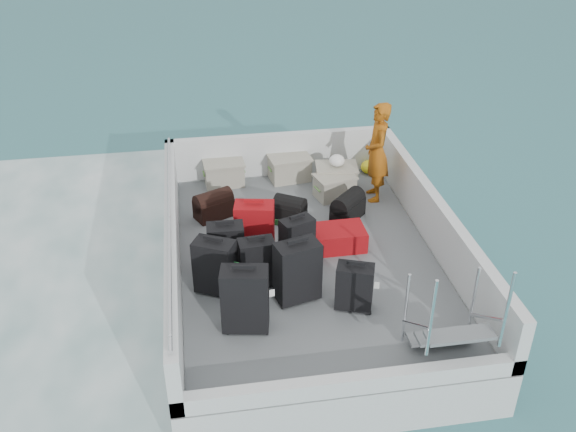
# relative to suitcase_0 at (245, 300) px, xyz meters

# --- Properties ---
(ground) EXTENTS (160.00, 160.00, 0.00)m
(ground) POSITION_rel_suitcase_0_xyz_m (0.95, 1.31, -1.02)
(ground) COLOR #185057
(ground) RESTS_ON ground
(ferry_hull) EXTENTS (3.60, 5.00, 0.60)m
(ferry_hull) POSITION_rel_suitcase_0_xyz_m (0.95, 1.31, -0.72)
(ferry_hull) COLOR silver
(ferry_hull) RESTS_ON ground
(deck) EXTENTS (3.30, 4.70, 0.02)m
(deck) POSITION_rel_suitcase_0_xyz_m (0.95, 1.31, -0.41)
(deck) COLOR slate
(deck) RESTS_ON ferry_hull
(deck_fittings) EXTENTS (3.60, 5.00, 0.90)m
(deck_fittings) POSITION_rel_suitcase_0_xyz_m (1.30, 0.99, -0.02)
(deck_fittings) COLOR silver
(deck_fittings) RESTS_ON deck
(suitcase_0) EXTENTS (0.56, 0.38, 0.79)m
(suitcase_0) POSITION_rel_suitcase_0_xyz_m (0.00, 0.00, 0.00)
(suitcase_0) COLOR black
(suitcase_0) RESTS_ON deck
(suitcase_1) EXTENTS (0.55, 0.46, 0.71)m
(suitcase_1) POSITION_rel_suitcase_0_xyz_m (-0.28, 0.73, -0.04)
(suitcase_1) COLOR black
(suitcase_1) RESTS_ON deck
(suitcase_2) EXTENTS (0.46, 0.29, 0.66)m
(suitcase_2) POSITION_rel_suitcase_0_xyz_m (-0.12, 1.17, -0.07)
(suitcase_2) COLOR black
(suitcase_2) RESTS_ON deck
(suitcase_3) EXTENTS (0.57, 0.42, 0.78)m
(suitcase_3) POSITION_rel_suitcase_0_xyz_m (0.66, 0.44, -0.01)
(suitcase_3) COLOR black
(suitcase_3) RESTS_ON deck
(suitcase_4) EXTENTS (0.45, 0.29, 0.64)m
(suitcase_4) POSITION_rel_suitcase_0_xyz_m (0.22, 0.79, -0.08)
(suitcase_4) COLOR black
(suitcase_4) RESTS_ON deck
(suitcase_5) EXTENTS (0.56, 0.40, 0.70)m
(suitcase_5) POSITION_rel_suitcase_0_xyz_m (0.29, 1.55, -0.05)
(suitcase_5) COLOR maroon
(suitcase_5) RESTS_ON deck
(suitcase_6) EXTENTS (0.48, 0.38, 0.59)m
(suitcase_6) POSITION_rel_suitcase_0_xyz_m (1.28, 0.16, -0.10)
(suitcase_6) COLOR black
(suitcase_6) RESTS_ON deck
(suitcase_7) EXTENTS (0.48, 0.38, 0.59)m
(suitcase_7) POSITION_rel_suitcase_0_xyz_m (0.80, 1.27, -0.10)
(suitcase_7) COLOR black
(suitcase_7) RESTS_ON deck
(suitcase_8) EXTENTS (0.72, 0.48, 0.28)m
(suitcase_8) POSITION_rel_suitcase_0_xyz_m (1.39, 1.45, -0.25)
(suitcase_8) COLOR maroon
(suitcase_8) RESTS_ON deck
(duffel_0) EXTENTS (0.62, 0.50, 0.32)m
(duffel_0) POSITION_rel_suitcase_0_xyz_m (-0.20, 2.51, -0.24)
(duffel_0) COLOR black
(duffel_0) RESTS_ON deck
(duffel_1) EXTENTS (0.52, 0.48, 0.32)m
(duffel_1) POSITION_rel_suitcase_0_xyz_m (0.86, 2.19, -0.24)
(duffel_1) COLOR black
(duffel_1) RESTS_ON deck
(duffel_2) EXTENTS (0.58, 0.59, 0.32)m
(duffel_2) POSITION_rel_suitcase_0_xyz_m (1.70, 2.16, -0.24)
(duffel_2) COLOR black
(duffel_2) RESTS_ON deck
(crate_0) EXTENTS (0.62, 0.45, 0.36)m
(crate_0) POSITION_rel_suitcase_0_xyz_m (0.03, 3.51, -0.22)
(crate_0) COLOR #A6A290
(crate_0) RESTS_ON deck
(crate_1) EXTENTS (0.67, 0.50, 0.37)m
(crate_1) POSITION_rel_suitcase_0_xyz_m (1.07, 3.51, -0.21)
(crate_1) COLOR #A6A290
(crate_1) RESTS_ON deck
(crate_2) EXTENTS (0.65, 0.49, 0.36)m
(crate_2) POSITION_rel_suitcase_0_xyz_m (1.74, 3.08, -0.21)
(crate_2) COLOR #A6A290
(crate_2) RESTS_ON deck
(crate_3) EXTENTS (0.63, 0.51, 0.33)m
(crate_3) POSITION_rel_suitcase_0_xyz_m (1.65, 2.81, -0.23)
(crate_3) COLOR #A6A290
(crate_3) RESTS_ON deck
(yellow_bag) EXTENTS (0.28, 0.26, 0.22)m
(yellow_bag) POSITION_rel_suitcase_0_xyz_m (2.40, 3.51, -0.29)
(yellow_bag) COLOR yellow
(yellow_bag) RESTS_ON deck
(white_bag) EXTENTS (0.24, 0.24, 0.18)m
(white_bag) POSITION_rel_suitcase_0_xyz_m (1.74, 3.08, 0.06)
(white_bag) COLOR white
(white_bag) RESTS_ON crate_2
(passenger) EXTENTS (0.42, 0.59, 1.52)m
(passenger) POSITION_rel_suitcase_0_xyz_m (2.25, 2.70, 0.36)
(passenger) COLOR orange
(passenger) RESTS_ON deck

